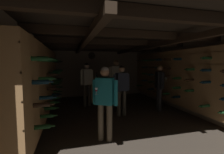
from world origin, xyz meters
The scene contains 9 objects.
ground_plane centered at (0.00, 0.00, 0.00)m, with size 8.40×8.40×0.00m, color #473D33.
room_shell centered at (0.00, 0.27, 1.42)m, with size 4.72×6.52×2.41m.
wine_crate_stack centered at (-0.32, 1.86, 0.45)m, with size 0.52×0.35×0.90m.
display_bottle centered at (-0.33, 1.82, 1.04)m, with size 0.08×0.08×0.35m.
person_host_center centered at (0.12, -0.10, 0.93)m, with size 0.54×0.27×1.55m.
person_guest_far_left centered at (-0.79, 1.31, 0.99)m, with size 0.50×0.42×1.63m.
person_guest_rear_center centered at (0.36, 1.27, 1.07)m, with size 0.53×0.33×1.75m.
person_guest_mid_right centered at (1.55, 0.11, 0.93)m, with size 0.33×0.53×1.56m.
person_guest_near_left centered at (-0.73, -1.54, 0.92)m, with size 0.48×0.36×1.55m.
Camera 1 is at (-1.44, -4.72, 1.62)m, focal length 25.77 mm.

